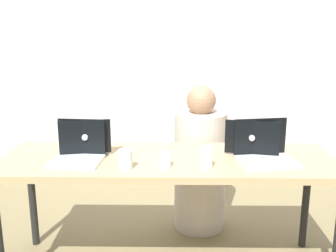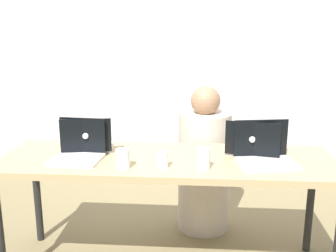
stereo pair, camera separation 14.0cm
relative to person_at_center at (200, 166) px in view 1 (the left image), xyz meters
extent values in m
cube|color=silver|center=(-0.23, 0.89, 0.76)|extent=(5.18, 0.10, 2.50)
cube|color=tan|center=(-0.23, -0.56, 0.23)|extent=(1.99, 0.65, 0.04)
cylinder|color=black|center=(-1.18, -0.28, -0.14)|extent=(0.05, 0.05, 0.70)
cylinder|color=black|center=(0.71, -0.28, -0.14)|extent=(0.05, 0.05, 0.70)
cylinder|color=#BEB1A2|center=(0.00, 0.00, -0.04)|extent=(0.44, 0.44, 0.90)
sphere|color=#997051|center=(0.00, 0.00, 0.50)|extent=(0.21, 0.21, 0.21)
cube|color=silver|center=(-0.76, -0.65, 0.26)|extent=(0.30, 0.25, 0.02)
cube|color=black|center=(-0.75, -0.53, 0.38)|extent=(0.28, 0.03, 0.21)
sphere|color=white|center=(-0.75, -0.52, 0.38)|extent=(0.04, 0.04, 0.04)
cube|color=silver|center=(0.34, -0.65, 0.26)|extent=(0.36, 0.29, 0.02)
cube|color=black|center=(0.32, -0.52, 0.38)|extent=(0.32, 0.06, 0.22)
sphere|color=white|center=(0.32, -0.51, 0.38)|extent=(0.04, 0.04, 0.04)
cube|color=silver|center=(-0.75, -0.42, 0.26)|extent=(0.34, 0.28, 0.02)
cube|color=black|center=(-0.73, -0.53, 0.38)|extent=(0.30, 0.07, 0.21)
sphere|color=white|center=(-0.73, -0.55, 0.38)|extent=(0.04, 0.04, 0.04)
cube|color=#B4B5B8|center=(0.29, -0.42, 0.26)|extent=(0.36, 0.29, 0.02)
cube|color=black|center=(0.27, -0.53, 0.37)|extent=(0.32, 0.08, 0.20)
sphere|color=white|center=(0.27, -0.54, 0.37)|extent=(0.04, 0.04, 0.04)
cylinder|color=white|center=(-0.25, -0.72, 0.30)|extent=(0.07, 0.07, 0.09)
cylinder|color=silver|center=(-0.25, -0.72, 0.28)|extent=(0.06, 0.06, 0.05)
cylinder|color=silver|center=(-0.46, -0.75, 0.31)|extent=(0.08, 0.08, 0.11)
cylinder|color=silver|center=(-0.46, -0.75, 0.28)|extent=(0.07, 0.07, 0.06)
cylinder|color=white|center=(-0.02, -0.73, 0.31)|extent=(0.07, 0.07, 0.12)
cylinder|color=silver|center=(-0.02, -0.73, 0.29)|extent=(0.06, 0.06, 0.07)
camera|label=1|loc=(-0.20, -2.79, 1.01)|focal=42.00mm
camera|label=2|loc=(-0.06, -2.79, 1.01)|focal=42.00mm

